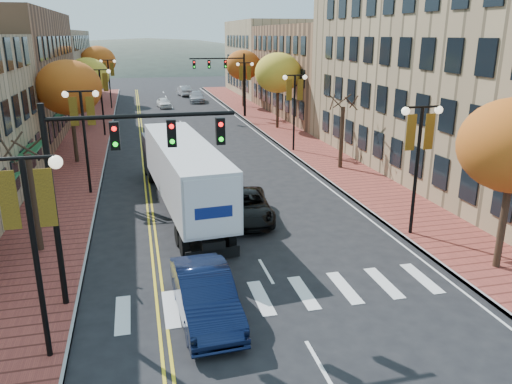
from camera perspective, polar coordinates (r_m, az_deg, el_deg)
ground at (r=16.76m, az=4.72°, el=-14.97°), size 200.00×200.00×0.00m
sidewalk_left at (r=46.93m, az=-18.77°, el=5.68°), size 4.00×85.00×0.15m
sidewalk_right at (r=48.66m, az=2.93°, el=6.99°), size 4.00×85.00×0.15m
building_left_far at (r=75.51m, az=-23.62°, el=12.94°), size 12.00×26.00×9.50m
building_right_near at (r=37.39m, az=25.37°, el=13.66°), size 15.00×28.00×15.00m
building_right_mid at (r=60.12m, az=9.33°, el=13.54°), size 15.00×24.00×10.00m
building_right_far at (r=80.82m, az=3.18°, el=15.07°), size 15.00×20.00×11.00m
tree_left_a at (r=22.84m, az=-24.01°, el=-1.19°), size 0.28×0.28×4.20m
tree_left_b at (r=37.79m, az=-20.58°, el=11.09°), size 4.48×4.48×7.21m
tree_left_c at (r=53.69m, az=-18.68°, el=12.47°), size 4.16×4.16×6.69m
tree_left_d at (r=71.58m, az=-17.61°, el=14.07°), size 4.61×4.61×7.42m
tree_right_b at (r=34.85m, az=9.75°, el=6.16°), size 0.28×0.28×4.20m
tree_right_c at (r=49.41m, az=2.52°, el=13.44°), size 4.48×4.48×7.21m
tree_right_d at (r=64.91m, az=-1.49°, el=14.30°), size 4.35×4.35×7.00m
lamp_left_a at (r=14.47m, az=-24.36°, el=-3.04°), size 1.96×0.36×6.05m
lamp_left_b at (r=29.88m, az=-19.13°, el=7.56°), size 1.96×0.36×6.05m
lamp_left_c at (r=47.69m, az=-17.31°, el=11.14°), size 1.96×0.36×6.05m
lamp_left_d at (r=65.60m, az=-16.47°, el=12.77°), size 1.96×0.36×6.05m
lamp_right_a at (r=23.31m, az=18.11°, el=5.06°), size 1.96×0.36×6.05m
lamp_right_b at (r=39.56m, az=4.43°, el=10.70°), size 1.96×0.36×6.05m
lamp_right_c at (r=56.87m, az=-1.26°, el=12.83°), size 1.96×0.36×6.05m
traffic_mast_near at (r=16.89m, az=-16.16°, el=2.91°), size 6.10×0.35×7.00m
traffic_mast_far at (r=56.42m, az=-3.32°, el=13.41°), size 6.10×0.34×7.00m
semi_truck at (r=26.79m, az=-8.63°, el=2.75°), size 3.67×15.43×3.82m
navy_sedan at (r=16.80m, az=-5.81°, el=-11.64°), size 1.97×5.08×1.65m
black_suv at (r=25.21m, az=-1.13°, el=-1.59°), size 2.88×5.41×1.45m
car_far_white at (r=65.93m, az=-10.49°, el=10.01°), size 1.87×3.87×1.28m
car_far_silver at (r=70.81m, az=-6.79°, el=10.75°), size 2.51×5.21×1.46m
car_far_oncoming at (r=78.38m, az=-8.21°, el=11.38°), size 2.24×4.85×1.54m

